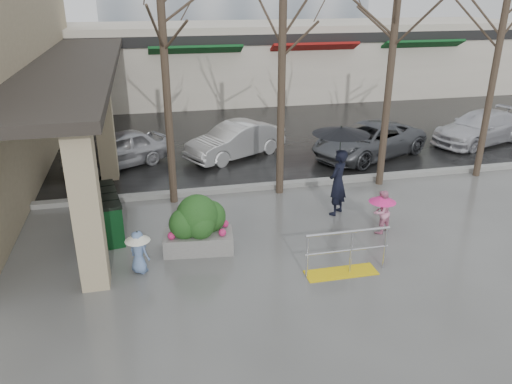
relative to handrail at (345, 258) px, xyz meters
name	(u,v)px	position (x,y,z in m)	size (l,w,h in m)	color
ground	(270,253)	(-1.36, 1.20, -0.38)	(120.00, 120.00, 0.00)	#51514F
street_asphalt	(185,86)	(-1.36, 23.20, -0.37)	(120.00, 36.00, 0.01)	black
curb	(239,188)	(-1.36, 5.20, -0.30)	(120.00, 0.30, 0.15)	gray
canopy_slab	(74,58)	(-6.16, 9.20, 3.25)	(2.80, 18.00, 0.25)	#2D2823
pillar_front	(87,209)	(-5.26, 0.70, 1.37)	(0.55, 0.55, 3.50)	tan
pillar_back	(105,126)	(-5.26, 7.20, 1.37)	(0.55, 0.55, 3.50)	tan
storefront_row	(226,61)	(0.64, 19.17, 1.64)	(34.00, 6.74, 4.00)	beige
handrail	(345,258)	(0.00, 0.00, 0.00)	(1.90, 0.50, 1.03)	yellow
tree_west	(162,18)	(-3.36, 4.80, 4.71)	(3.20, 3.20, 6.80)	#382B21
tree_midwest	(283,11)	(-0.16, 4.80, 4.86)	(3.20, 3.20, 7.00)	#382B21
tree_mideast	(395,24)	(3.14, 4.80, 4.48)	(3.20, 3.20, 6.50)	#382B21
tree_east	(507,3)	(6.64, 4.80, 5.01)	(3.20, 3.20, 7.20)	#382B21
woman	(339,161)	(0.96, 2.97, 1.17)	(1.52, 1.52, 2.50)	black
child_pink	(382,209)	(1.64, 1.65, 0.28)	(0.69, 0.69, 1.14)	pink
child_blue	(138,248)	(-4.36, 1.02, 0.22)	(0.57, 0.56, 1.00)	#6784B7
planter	(198,224)	(-2.98, 1.74, 0.30)	(1.70, 1.00, 1.41)	gray
news_boxes	(110,213)	(-5.04, 3.15, 0.17)	(0.73, 1.99, 1.09)	#0E3D19
car_a	(116,150)	(-5.06, 8.25, 0.25)	(1.49, 3.70, 1.26)	#B0B0B5
car_b	(235,140)	(-0.84, 8.48, 0.25)	(1.33, 3.82, 1.26)	silver
car_c	(368,140)	(3.93, 7.45, 0.25)	(2.09, 4.53, 1.26)	#53555A
car_d	(480,128)	(9.01, 8.10, 0.25)	(1.77, 4.34, 1.26)	silver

